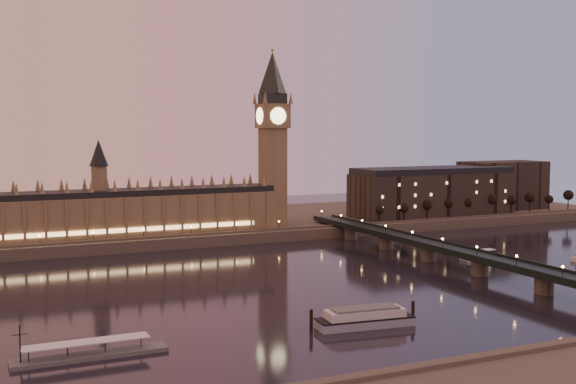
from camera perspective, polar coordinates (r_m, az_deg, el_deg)
name	(u,v)px	position (r m, az deg, el deg)	size (l,w,h in m)	color
ground	(269,286)	(296.58, -1.50, -7.43)	(700.00, 700.00, 0.00)	black
far_embankment	(210,225)	(458.68, -6.16, -2.59)	(560.00, 130.00, 6.00)	#423D35
palace_of_westminster	(111,208)	(396.49, -13.80, -1.20)	(180.00, 26.62, 52.00)	brown
big_ben	(273,128)	(421.91, -1.23, 5.07)	(17.68, 17.68, 104.00)	brown
westminster_bridge	(452,256)	(341.25, 12.84, -4.95)	(13.20, 260.00, 15.30)	black
city_block	(457,189)	(504.65, 13.17, 0.21)	(155.00, 45.00, 34.00)	black
bare_tree_0	(382,208)	(445.64, 7.43, -1.26)	(6.00, 6.00, 12.19)	black
bare_tree_1	(405,207)	(454.78, 9.23, -1.16)	(6.00, 6.00, 12.19)	black
bare_tree_2	(427,206)	(464.36, 10.96, -1.06)	(6.00, 6.00, 12.19)	black
bare_tree_3	(449,204)	(474.34, 12.62, -0.96)	(6.00, 6.00, 12.19)	black
bare_tree_4	(470,203)	(484.71, 14.22, -0.86)	(6.00, 6.00, 12.19)	black
bare_tree_5	(491,202)	(495.43, 15.74, -0.77)	(6.00, 6.00, 12.19)	black
bare_tree_6	(511,201)	(506.49, 17.20, -0.68)	(6.00, 6.00, 12.19)	black
bare_tree_7	(530,200)	(517.87, 18.59, -0.60)	(6.00, 6.00, 12.19)	black
bare_tree_8	(549,199)	(529.54, 19.92, -0.51)	(6.00, 6.00, 12.19)	black
bare_tree_9	(567,198)	(541.49, 21.20, -0.44)	(6.00, 6.00, 12.19)	black
cruise_boat_b	(480,255)	(368.85, 14.93, -4.82)	(23.04, 8.16, 4.16)	silver
moored_barge	(365,318)	(238.88, 6.09, -9.86)	(37.04, 12.55, 6.83)	#8692AB
pontoon_pier	(90,353)	(214.85, -15.40, -12.20)	(43.08, 7.18, 11.49)	#595B5E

